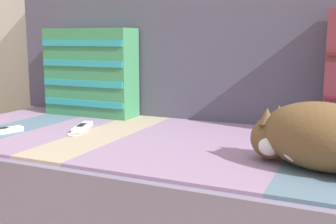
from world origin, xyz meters
The scene contains 6 objects.
couch centered at (0.00, 0.09, 0.19)m, with size 1.95×0.91×0.38m.
sofa_backrest centered at (0.00, 0.48, 0.67)m, with size 1.91×0.14×0.57m.
throw_pillow_striped centered at (-0.53, 0.33, 0.57)m, with size 0.41×0.14×0.38m.
sleeping_cat centered at (0.44, -0.09, 0.46)m, with size 0.39×0.27×0.18m.
game_remote_near centered at (-0.61, -0.12, 0.39)m, with size 0.10×0.19×0.02m.
game_remote_far centered at (-0.39, 0.05, 0.39)m, with size 0.10×0.20×0.02m.
Camera 1 is at (0.54, -1.21, 0.71)m, focal length 45.00 mm.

